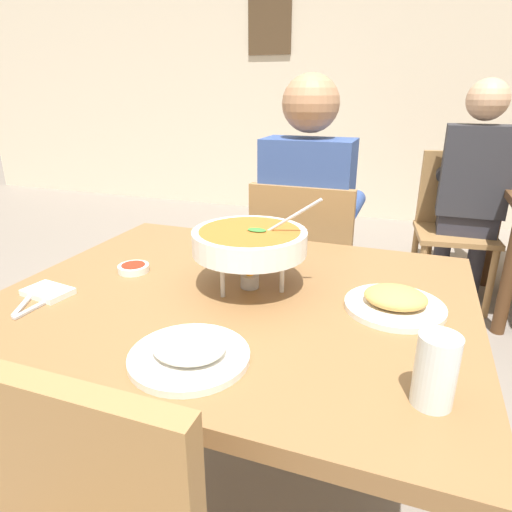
{
  "coord_description": "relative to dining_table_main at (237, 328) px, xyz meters",
  "views": [
    {
      "loc": [
        0.41,
        -0.98,
        1.25
      ],
      "look_at": [
        0.0,
        0.15,
        0.8
      ],
      "focal_mm": 31.1,
      "sensor_mm": 36.0,
      "label": 1
    }
  ],
  "objects": [
    {
      "name": "dining_table_main",
      "position": [
        0.0,
        0.0,
        0.0
      ],
      "size": [
        1.19,
        0.96,
        0.75
      ],
      "color": "brown",
      "rests_on": "ground_plane"
    },
    {
      "name": "cafe_rear_partition",
      "position": [
        0.0,
        3.68,
        0.86
      ],
      "size": [
        10.0,
        0.1,
        3.0
      ],
      "primitive_type": "cube",
      "color": "beige",
      "rests_on": "ground_plane"
    },
    {
      "name": "spoon_utensil",
      "position": [
        -0.43,
        -0.23,
        0.11
      ],
      "size": [
        0.02,
        0.17,
        0.01
      ],
      "primitive_type": "cube",
      "rotation": [
        0.0,
        0.0,
        -0.03
      ],
      "color": "silver",
      "rests_on": "dining_table_main"
    },
    {
      "name": "picture_frame_hung",
      "position": [
        -1.12,
        3.62,
        1.22
      ],
      "size": [
        0.44,
        0.03,
        0.56
      ],
      "primitive_type": "cube",
      "color": "#4C3823"
    },
    {
      "name": "drink_glass",
      "position": [
        0.48,
        -0.29,
        0.16
      ],
      "size": [
        0.07,
        0.07,
        0.13
      ],
      "color": "silver",
      "rests_on": "dining_table_main"
    },
    {
      "name": "ground_plane",
      "position": [
        0.0,
        0.0,
        -0.64
      ],
      "size": [
        16.0,
        16.0,
        0.0
      ],
      "primitive_type": "plane",
      "color": "gray"
    },
    {
      "name": "chair_bg_left",
      "position": [
        0.66,
        1.91,
        -0.13
      ],
      "size": [
        0.49,
        0.49,
        0.9
      ],
      "color": "olive",
      "rests_on": "ground_plane"
    },
    {
      "name": "diner_main",
      "position": [
        0.0,
        0.8,
        0.11
      ],
      "size": [
        0.4,
        0.45,
        1.31
      ],
      "color": "#2D2D38",
      "rests_on": "ground_plane"
    },
    {
      "name": "chair_diner_main",
      "position": [
        -0.0,
        0.77,
        -0.13
      ],
      "size": [
        0.44,
        0.44,
        0.9
      ],
      "color": "olive",
      "rests_on": "ground_plane"
    },
    {
      "name": "chair_bg_corner",
      "position": [
        0.83,
        2.38,
        -0.13
      ],
      "size": [
        0.45,
        0.45,
        0.9
      ],
      "color": "olive",
      "rests_on": "ground_plane"
    },
    {
      "name": "sauce_dish",
      "position": [
        -0.34,
        0.03,
        0.12
      ],
      "size": [
        0.09,
        0.09,
        0.02
      ],
      "color": "white",
      "rests_on": "dining_table_main"
    },
    {
      "name": "rice_plate",
      "position": [
        0.03,
        -0.32,
        0.13
      ],
      "size": [
        0.24,
        0.24,
        0.06
      ],
      "color": "white",
      "rests_on": "dining_table_main"
    },
    {
      "name": "appetizer_plate",
      "position": [
        0.4,
        0.04,
        0.13
      ],
      "size": [
        0.24,
        0.24,
        0.06
      ],
      "color": "white",
      "rests_on": "dining_table_main"
    },
    {
      "name": "napkin_folded",
      "position": [
        -0.46,
        -0.18,
        0.11
      ],
      "size": [
        0.13,
        0.1,
        0.02
      ],
      "primitive_type": "cube",
      "rotation": [
        0.0,
        0.0,
        -0.14
      ],
      "color": "white",
      "rests_on": "dining_table_main"
    },
    {
      "name": "patron_bg_left",
      "position": [
        0.72,
        1.83,
        0.11
      ],
      "size": [
        0.4,
        0.45,
        1.31
      ],
      "color": "#2D2D38",
      "rests_on": "ground_plane"
    },
    {
      "name": "curry_bowl",
      "position": [
        0.02,
        0.04,
        0.24
      ],
      "size": [
        0.33,
        0.3,
        0.26
      ],
      "color": "silver",
      "rests_on": "dining_table_main"
    },
    {
      "name": "fork_utensil",
      "position": [
        -0.48,
        -0.23,
        0.11
      ],
      "size": [
        0.09,
        0.16,
        0.01
      ],
      "primitive_type": "cube",
      "rotation": [
        0.0,
        0.0,
        0.46
      ],
      "color": "silver",
      "rests_on": "dining_table_main"
    }
  ]
}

